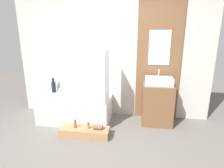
{
  "coord_description": "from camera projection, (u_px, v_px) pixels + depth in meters",
  "views": [
    {
      "loc": [
        0.59,
        -2.18,
        1.71
      ],
      "look_at": [
        0.15,
        0.68,
        0.95
      ],
      "focal_mm": 28.0,
      "sensor_mm": 36.0,
      "label": 1
    }
  ],
  "objects": [
    {
      "name": "ground_plane",
      "position": [
        95.0,
        156.0,
        2.6
      ],
      "size": [
        12.0,
        12.0,
        0.0
      ],
      "primitive_type": "plane",
      "color": "#605B56"
    },
    {
      "name": "wall_tiled_back",
      "position": [
        111.0,
        58.0,
        3.78
      ],
      "size": [
        4.2,
        0.06,
        2.6
      ],
      "primitive_type": "cube",
      "color": "#B7B2A8",
      "rests_on": "ground_plane"
    },
    {
      "name": "wall_wood_accent",
      "position": [
        159.0,
        58.0,
        3.58
      ],
      "size": [
        0.89,
        0.04,
        2.6
      ],
      "color": "brown",
      "rests_on": "ground_plane"
    },
    {
      "name": "bathtub",
      "position": [
        76.0,
        109.0,
        3.73
      ],
      "size": [
        1.45,
        0.78,
        0.5
      ],
      "color": "white",
      "rests_on": "ground_plane"
    },
    {
      "name": "glass_shower_screen",
      "position": [
        107.0,
        77.0,
        3.3
      ],
      "size": [
        0.01,
        0.44,
        0.99
      ],
      "primitive_type": "cube",
      "color": "silver",
      "rests_on": "bathtub"
    },
    {
      "name": "wooden_step_bench",
      "position": [
        85.0,
        132.0,
        3.14
      ],
      "size": [
        0.88,
        0.29,
        0.15
      ],
      "primitive_type": "cube",
      "color": "#997047",
      "rests_on": "ground_plane"
    },
    {
      "name": "vanity_cabinet",
      "position": [
        157.0,
        104.0,
        3.55
      ],
      "size": [
        0.59,
        0.51,
        0.82
      ],
      "primitive_type": "cube",
      "color": "brown",
      "rests_on": "ground_plane"
    },
    {
      "name": "sink",
      "position": [
        159.0,
        81.0,
        3.43
      ],
      "size": [
        0.53,
        0.33,
        0.29
      ],
      "color": "white",
      "rests_on": "vanity_cabinet"
    },
    {
      "name": "vase_tall_dark",
      "position": [
        54.0,
        87.0,
        4.0
      ],
      "size": [
        0.09,
        0.09,
        0.34
      ],
      "color": "black",
      "rests_on": "bathtub"
    },
    {
      "name": "vase_round_light",
      "position": [
        61.0,
        90.0,
        3.99
      ],
      "size": [
        0.1,
        0.1,
        0.1
      ],
      "primitive_type": "sphere",
      "color": "white",
      "rests_on": "bathtub"
    },
    {
      "name": "bottle_soap_primary",
      "position": [
        75.0,
        124.0,
        3.13
      ],
      "size": [
        0.04,
        0.04,
        0.15
      ],
      "color": "red",
      "rests_on": "wooden_step_bench"
    },
    {
      "name": "bottle_soap_secondary",
      "position": [
        88.0,
        126.0,
        3.1
      ],
      "size": [
        0.05,
        0.05,
        0.11
      ],
      "color": "#B2752D",
      "rests_on": "wooden_step_bench"
    },
    {
      "name": "towel_roll",
      "position": [
        98.0,
        127.0,
        3.07
      ],
      "size": [
        0.16,
        0.09,
        0.09
      ],
      "primitive_type": "cylinder",
      "rotation": [
        0.0,
        1.57,
        0.0
      ],
      "color": "brown",
      "rests_on": "wooden_step_bench"
    }
  ]
}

